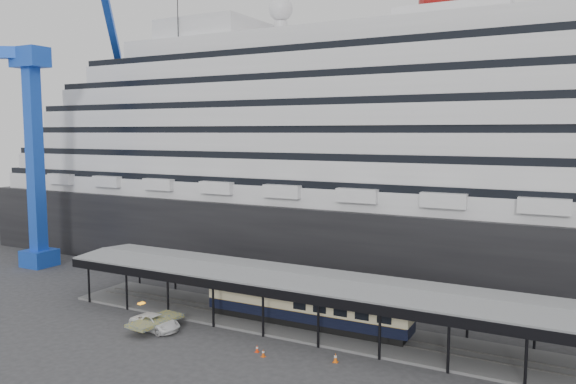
# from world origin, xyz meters

# --- Properties ---
(ground) EXTENTS (200.00, 200.00, 0.00)m
(ground) POSITION_xyz_m (0.00, 0.00, 0.00)
(ground) COLOR #323235
(ground) RESTS_ON ground
(cruise_ship) EXTENTS (130.00, 30.00, 43.90)m
(cruise_ship) POSITION_xyz_m (0.05, 32.00, 18.35)
(cruise_ship) COLOR black
(cruise_ship) RESTS_ON ground
(platform_canopy) EXTENTS (56.00, 9.18, 5.30)m
(platform_canopy) POSITION_xyz_m (0.00, 5.00, 2.36)
(platform_canopy) COLOR slate
(platform_canopy) RESTS_ON ground
(crane_blue) EXTENTS (22.63, 19.19, 47.60)m
(crane_blue) POSITION_xyz_m (-45.11, 10.62, 19.96)
(crane_blue) COLOR blue
(crane_blue) RESTS_ON ground
(port_truck) EXTENTS (5.61, 3.02, 1.50)m
(port_truck) POSITION_xyz_m (-13.16, -2.56, 0.75)
(port_truck) COLOR white
(port_truck) RESTS_ON ground
(pullman_carriage) EXTENTS (21.39, 3.01, 20.97)m
(pullman_carriage) POSITION_xyz_m (-0.39, 5.00, 2.56)
(pullman_carriage) COLOR black
(pullman_carriage) RESTS_ON ground
(traffic_cone_left) EXTENTS (0.44, 0.44, 0.71)m
(traffic_cone_left) POSITION_xyz_m (-0.40, -3.30, 0.35)
(traffic_cone_left) COLOR #E3500C
(traffic_cone_left) RESTS_ON ground
(traffic_cone_mid) EXTENTS (0.36, 0.36, 0.67)m
(traffic_cone_mid) POSITION_xyz_m (-1.41, -2.66, 0.33)
(traffic_cone_mid) COLOR #F93A0D
(traffic_cone_mid) RESTS_ON ground
(traffic_cone_right) EXTENTS (0.45, 0.45, 0.81)m
(traffic_cone_right) POSITION_xyz_m (5.59, -1.42, 0.40)
(traffic_cone_right) COLOR orange
(traffic_cone_right) RESTS_ON ground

